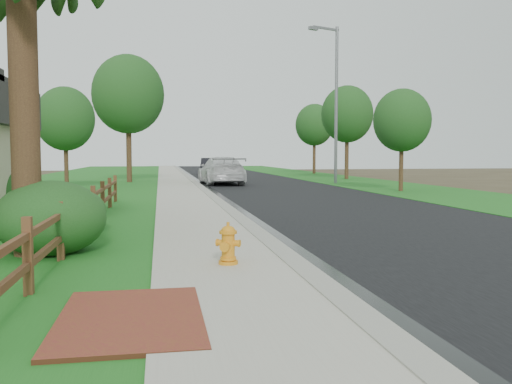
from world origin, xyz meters
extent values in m
plane|color=#3D3321|center=(0.00, 0.00, 0.00)|extent=(120.00, 120.00, 0.00)
cube|color=black|center=(4.60, 35.00, 0.01)|extent=(8.00, 90.00, 0.02)
cube|color=gray|center=(0.40, 35.00, 0.06)|extent=(0.40, 90.00, 0.12)
cube|color=black|center=(0.75, 35.00, 0.02)|extent=(0.50, 90.00, 0.00)
cube|color=#A8A393|center=(-0.90, 35.00, 0.05)|extent=(2.20, 90.00, 0.10)
cube|color=#1D5F1B|center=(-2.80, 35.00, 0.03)|extent=(1.60, 90.00, 0.06)
cube|color=#1D5F1B|center=(-8.00, 35.00, 0.02)|extent=(9.00, 90.00, 0.04)
cube|color=#1D5F1B|center=(11.50, 35.00, 0.02)|extent=(6.00, 90.00, 0.04)
cube|color=brown|center=(-2.20, -1.00, 0.06)|extent=(1.60, 2.40, 0.11)
cube|color=#553A1C|center=(-3.60, 0.40, 0.55)|extent=(0.12, 0.12, 1.10)
cube|color=#553A1C|center=(-3.60, 2.80, 0.55)|extent=(0.12, 0.12, 1.10)
cube|color=#553A1C|center=(-3.60, 5.20, 0.55)|extent=(0.12, 0.12, 1.10)
cube|color=#553A1C|center=(-3.60, 7.60, 0.55)|extent=(0.12, 0.12, 1.10)
cube|color=#553A1C|center=(-3.60, 10.00, 0.55)|extent=(0.12, 0.12, 1.10)
cube|color=#553A1C|center=(-3.60, 12.40, 0.55)|extent=(0.12, 0.12, 1.10)
cube|color=#553A1C|center=(-3.60, 14.80, 0.55)|extent=(0.12, 0.12, 1.10)
cube|color=#553A1C|center=(-3.60, -0.80, 0.45)|extent=(0.08, 2.35, 0.10)
cube|color=#553A1C|center=(-3.60, -0.80, 0.85)|extent=(0.08, 2.35, 0.10)
cube|color=#553A1C|center=(-3.60, 1.60, 0.45)|extent=(0.08, 2.35, 0.10)
cube|color=#553A1C|center=(-3.60, 1.60, 0.85)|extent=(0.08, 2.35, 0.10)
cube|color=#553A1C|center=(-3.60, 4.00, 0.45)|extent=(0.08, 2.35, 0.10)
cube|color=#553A1C|center=(-3.60, 4.00, 0.85)|extent=(0.08, 2.35, 0.10)
cube|color=#553A1C|center=(-3.60, 6.40, 0.45)|extent=(0.08, 2.35, 0.10)
cube|color=#553A1C|center=(-3.60, 6.40, 0.85)|extent=(0.08, 2.35, 0.10)
cube|color=#553A1C|center=(-3.60, 8.80, 0.45)|extent=(0.08, 2.35, 0.10)
cube|color=#553A1C|center=(-3.60, 8.80, 0.85)|extent=(0.08, 2.35, 0.10)
cube|color=#553A1C|center=(-3.60, 11.20, 0.45)|extent=(0.08, 2.35, 0.10)
cube|color=#553A1C|center=(-3.60, 11.20, 0.85)|extent=(0.08, 2.35, 0.10)
cube|color=#553A1C|center=(-3.60, 13.60, 0.45)|extent=(0.08, 2.35, 0.10)
cube|color=#553A1C|center=(-3.60, 13.60, 0.85)|extent=(0.08, 2.35, 0.10)
cylinder|color=#351E15|center=(-4.30, 3.50, 2.75)|extent=(0.52, 0.52, 5.50)
cylinder|color=orange|center=(-0.75, 1.72, 0.13)|extent=(0.32, 0.32, 0.06)
cylinder|color=orange|center=(-0.75, 1.72, 0.39)|extent=(0.22, 0.22, 0.50)
cylinder|color=orange|center=(-0.75, 1.72, 0.20)|extent=(0.27, 0.27, 0.05)
cylinder|color=orange|center=(-0.75, 1.72, 0.64)|extent=(0.30, 0.30, 0.05)
ellipsoid|color=orange|center=(-0.75, 1.72, 0.65)|extent=(0.24, 0.24, 0.18)
cylinder|color=orange|center=(-0.75, 1.72, 0.77)|extent=(0.05, 0.05, 0.07)
cylinder|color=orange|center=(-0.81, 1.59, 0.42)|extent=(0.18, 0.16, 0.14)
cylinder|color=orange|center=(-0.90, 1.79, 0.45)|extent=(0.16, 0.16, 0.11)
cylinder|color=orange|center=(-0.61, 1.65, 0.45)|extent=(0.16, 0.16, 0.11)
imported|color=silver|center=(2.00, 27.27, 0.89)|extent=(2.74, 6.09, 1.73)
imported|color=black|center=(3.06, 38.11, 0.74)|extent=(2.33, 4.43, 1.44)
imported|color=black|center=(2.84, 44.46, 0.80)|extent=(2.15, 4.87, 1.55)
cylinder|color=slate|center=(9.43, 26.68, 5.04)|extent=(0.20, 0.20, 10.08)
cube|color=slate|center=(8.59, 26.36, 9.86)|extent=(1.93, 0.85, 0.13)
cube|color=slate|center=(7.65, 25.99, 9.74)|extent=(0.66, 0.45, 0.20)
ellipsoid|color=brown|center=(-6.00, 9.59, 0.34)|extent=(1.26, 1.14, 0.69)
ellipsoid|color=#1E491A|center=(-3.90, 3.55, 0.72)|extent=(2.28, 2.28, 1.44)
ellipsoid|color=#1E491A|center=(-3.90, 6.15, 0.56)|extent=(1.78, 1.78, 1.13)
cylinder|color=#351E15|center=(-6.85, 23.53, 1.68)|extent=(0.23, 0.23, 3.35)
ellipsoid|color=#1E491A|center=(-6.85, 23.53, 3.83)|extent=(3.14, 3.14, 3.45)
cylinder|color=#351E15|center=(10.36, 18.94, 1.60)|extent=(0.22, 0.22, 3.20)
ellipsoid|color=#1E491A|center=(10.36, 18.94, 3.66)|extent=(2.93, 2.93, 3.22)
cylinder|color=#351E15|center=(-3.90, 30.45, 2.60)|extent=(0.36, 0.36, 5.20)
ellipsoid|color=#1E491A|center=(-3.90, 30.45, 5.95)|extent=(4.80, 4.80, 5.28)
cylinder|color=#351E15|center=(12.16, 32.27, 2.17)|extent=(0.30, 0.30, 4.34)
ellipsoid|color=#1E491A|center=(12.16, 32.27, 4.96)|extent=(3.92, 3.92, 4.32)
cylinder|color=#351E15|center=(13.00, 43.97, 2.09)|extent=(0.29, 0.29, 4.18)
ellipsoid|color=#1E491A|center=(13.00, 43.97, 4.78)|extent=(3.69, 3.69, 4.06)
camera|label=1|loc=(-1.86, -7.14, 1.93)|focal=38.00mm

